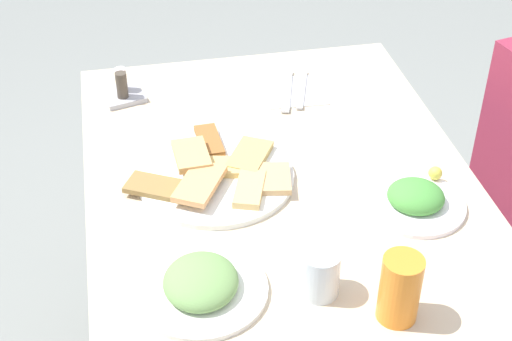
{
  "coord_description": "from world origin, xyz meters",
  "views": [
    {
      "loc": [
        1.17,
        -0.29,
        1.67
      ],
      "look_at": [
        -0.02,
        -0.05,
        0.77
      ],
      "focal_mm": 53.84,
      "sensor_mm": 36.0,
      "label": 1
    }
  ],
  "objects_px": {
    "soda_can": "(400,289)",
    "drinking_glass": "(320,273)",
    "salad_plate_rice": "(201,284)",
    "fork": "(287,91)",
    "salad_plate_greens": "(416,199)",
    "spoon": "(302,89)",
    "paper_napkin": "(294,91)",
    "pide_platter": "(217,174)",
    "dining_table": "(282,219)",
    "condiment_caddy": "(122,90)"
  },
  "relations": [
    {
      "from": "soda_can",
      "to": "drinking_glass",
      "type": "bearing_deg",
      "value": -125.14
    },
    {
      "from": "salad_plate_rice",
      "to": "fork",
      "type": "relative_size",
      "value": 1.19
    },
    {
      "from": "salad_plate_greens",
      "to": "salad_plate_rice",
      "type": "relative_size",
      "value": 0.86
    },
    {
      "from": "spoon",
      "to": "salad_plate_rice",
      "type": "bearing_deg",
      "value": -10.24
    },
    {
      "from": "paper_napkin",
      "to": "spoon",
      "type": "xyz_separation_m",
      "value": [
        0.0,
        0.02,
        0.0
      ]
    },
    {
      "from": "drinking_glass",
      "to": "spoon",
      "type": "bearing_deg",
      "value": 168.46
    },
    {
      "from": "salad_plate_rice",
      "to": "soda_can",
      "type": "distance_m",
      "value": 0.33
    },
    {
      "from": "pide_platter",
      "to": "spoon",
      "type": "height_order",
      "value": "pide_platter"
    },
    {
      "from": "salad_plate_greens",
      "to": "soda_can",
      "type": "bearing_deg",
      "value": -26.72
    },
    {
      "from": "dining_table",
      "to": "salad_plate_rice",
      "type": "bearing_deg",
      "value": -37.6
    },
    {
      "from": "drinking_glass",
      "to": "paper_napkin",
      "type": "xyz_separation_m",
      "value": [
        -0.64,
        0.11,
        -0.04
      ]
    },
    {
      "from": "pide_platter",
      "to": "salad_plate_greens",
      "type": "xyz_separation_m",
      "value": [
        0.16,
        0.36,
        0.0
      ]
    },
    {
      "from": "salad_plate_greens",
      "to": "soda_can",
      "type": "distance_m",
      "value": 0.29
    },
    {
      "from": "pide_platter",
      "to": "spoon",
      "type": "xyz_separation_m",
      "value": [
        -0.3,
        0.25,
        -0.01
      ]
    },
    {
      "from": "salad_plate_greens",
      "to": "paper_napkin",
      "type": "distance_m",
      "value": 0.47
    },
    {
      "from": "paper_napkin",
      "to": "soda_can",
      "type": "bearing_deg",
      "value": -0.35
    },
    {
      "from": "salad_plate_greens",
      "to": "fork",
      "type": "xyz_separation_m",
      "value": [
        -0.46,
        -0.14,
        -0.01
      ]
    },
    {
      "from": "dining_table",
      "to": "paper_napkin",
      "type": "distance_m",
      "value": 0.37
    },
    {
      "from": "salad_plate_rice",
      "to": "fork",
      "type": "distance_m",
      "value": 0.67
    },
    {
      "from": "dining_table",
      "to": "fork",
      "type": "bearing_deg",
      "value": 165.53
    },
    {
      "from": "drinking_glass",
      "to": "salad_plate_rice",
      "type": "bearing_deg",
      "value": -101.13
    },
    {
      "from": "soda_can",
      "to": "paper_napkin",
      "type": "height_order",
      "value": "soda_can"
    },
    {
      "from": "pide_platter",
      "to": "salad_plate_greens",
      "type": "bearing_deg",
      "value": 66.35
    },
    {
      "from": "dining_table",
      "to": "soda_can",
      "type": "distance_m",
      "value": 0.42
    },
    {
      "from": "paper_napkin",
      "to": "salad_plate_rice",
      "type": "bearing_deg",
      "value": -26.94
    },
    {
      "from": "dining_table",
      "to": "spoon",
      "type": "xyz_separation_m",
      "value": [
        -0.34,
        0.12,
        0.1
      ]
    },
    {
      "from": "salad_plate_rice",
      "to": "soda_can",
      "type": "xyz_separation_m",
      "value": [
        0.11,
        0.3,
        0.04
      ]
    },
    {
      "from": "fork",
      "to": "paper_napkin",
      "type": "bearing_deg",
      "value": 105.83
    },
    {
      "from": "pide_platter",
      "to": "salad_plate_rice",
      "type": "distance_m",
      "value": 0.31
    },
    {
      "from": "drinking_glass",
      "to": "fork",
      "type": "distance_m",
      "value": 0.65
    },
    {
      "from": "dining_table",
      "to": "spoon",
      "type": "relative_size",
      "value": 6.22
    },
    {
      "from": "fork",
      "to": "condiment_caddy",
      "type": "distance_m",
      "value": 0.38
    },
    {
      "from": "pide_platter",
      "to": "condiment_caddy",
      "type": "height_order",
      "value": "condiment_caddy"
    },
    {
      "from": "dining_table",
      "to": "condiment_caddy",
      "type": "distance_m",
      "value": 0.5
    },
    {
      "from": "dining_table",
      "to": "salad_plate_greens",
      "type": "bearing_deg",
      "value": 64.03
    },
    {
      "from": "salad_plate_rice",
      "to": "drinking_glass",
      "type": "xyz_separation_m",
      "value": [
        0.04,
        0.19,
        0.03
      ]
    },
    {
      "from": "fork",
      "to": "spoon",
      "type": "relative_size",
      "value": 1.09
    },
    {
      "from": "salad_plate_rice",
      "to": "spoon",
      "type": "relative_size",
      "value": 1.29
    },
    {
      "from": "drinking_glass",
      "to": "spoon",
      "type": "height_order",
      "value": "drinking_glass"
    },
    {
      "from": "salad_plate_greens",
      "to": "drinking_glass",
      "type": "distance_m",
      "value": 0.3
    },
    {
      "from": "soda_can",
      "to": "fork",
      "type": "bearing_deg",
      "value": -178.91
    },
    {
      "from": "spoon",
      "to": "fork",
      "type": "bearing_deg",
      "value": -71.95
    },
    {
      "from": "drinking_glass",
      "to": "pide_platter",
      "type": "bearing_deg",
      "value": -160.75
    },
    {
      "from": "fork",
      "to": "soda_can",
      "type": "bearing_deg",
      "value": 16.92
    },
    {
      "from": "paper_napkin",
      "to": "spoon",
      "type": "distance_m",
      "value": 0.02
    },
    {
      "from": "dining_table",
      "to": "salad_plate_rice",
      "type": "relative_size",
      "value": 4.81
    },
    {
      "from": "paper_napkin",
      "to": "fork",
      "type": "distance_m",
      "value": 0.02
    },
    {
      "from": "dining_table",
      "to": "salad_plate_rice",
      "type": "xyz_separation_m",
      "value": [
        0.26,
        -0.2,
        0.11
      ]
    },
    {
      "from": "paper_napkin",
      "to": "fork",
      "type": "xyz_separation_m",
      "value": [
        0.0,
        -0.02,
        0.0
      ]
    },
    {
      "from": "salad_plate_rice",
      "to": "spoon",
      "type": "bearing_deg",
      "value": 151.71
    }
  ]
}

